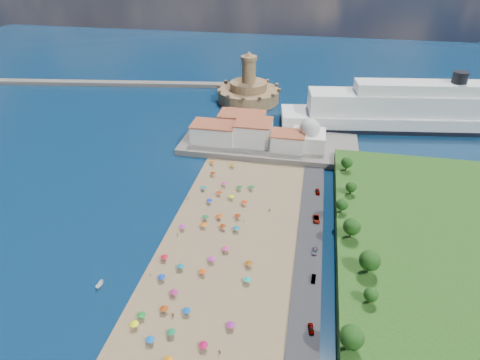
# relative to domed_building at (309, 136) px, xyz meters

# --- Properties ---
(ground) EXTENTS (700.00, 700.00, 0.00)m
(ground) POSITION_rel_domed_building_xyz_m (-30.00, -71.00, -8.97)
(ground) COLOR #071938
(ground) RESTS_ON ground
(terrace) EXTENTS (90.00, 36.00, 3.00)m
(terrace) POSITION_rel_domed_building_xyz_m (-20.00, 2.00, -7.47)
(terrace) COLOR #59544C
(terrace) RESTS_ON ground
(jetty) EXTENTS (18.00, 70.00, 2.40)m
(jetty) POSITION_rel_domed_building_xyz_m (-42.00, 37.00, -7.77)
(jetty) COLOR #59544C
(jetty) RESTS_ON ground
(breakwater) EXTENTS (199.03, 34.77, 2.60)m
(breakwater) POSITION_rel_domed_building_xyz_m (-140.00, 82.00, -7.67)
(breakwater) COLOR #59544C
(breakwater) RESTS_ON ground
(waterfront_buildings) EXTENTS (57.00, 29.00, 11.00)m
(waterfront_buildings) POSITION_rel_domed_building_xyz_m (-33.05, 2.64, -1.10)
(waterfront_buildings) COLOR silver
(waterfront_buildings) RESTS_ON terrace
(domed_building) EXTENTS (16.00, 16.00, 15.00)m
(domed_building) POSITION_rel_domed_building_xyz_m (0.00, 0.00, 0.00)
(domed_building) COLOR silver
(domed_building) RESTS_ON terrace
(fortress) EXTENTS (40.00, 40.00, 32.40)m
(fortress) POSITION_rel_domed_building_xyz_m (-42.00, 67.00, -2.29)
(fortress) COLOR #9B754D
(fortress) RESTS_ON ground
(cruise_ship) EXTENTS (150.03, 42.39, 32.43)m
(cruise_ship) POSITION_rel_domed_building_xyz_m (56.56, 41.67, 0.63)
(cruise_ship) COLOR black
(cruise_ship) RESTS_ON ground
(beach_parasols) EXTENTS (31.96, 116.45, 2.20)m
(beach_parasols) POSITION_rel_domed_building_xyz_m (-31.48, -85.27, -6.83)
(beach_parasols) COLOR gray
(beach_parasols) RESTS_ON beach
(beachgoers) EXTENTS (35.47, 75.82, 1.83)m
(beachgoers) POSITION_rel_domed_building_xyz_m (-32.06, -86.42, -7.86)
(beachgoers) COLOR tan
(beachgoers) RESTS_ON beach
(moored_boats) EXTENTS (8.14, 36.14, 1.56)m
(moored_boats) POSITION_rel_domed_building_xyz_m (-56.16, -121.40, -8.21)
(moored_boats) COLOR white
(moored_boats) RESTS_ON ground
(parked_cars) EXTENTS (2.92, 74.38, 1.45)m
(parked_cars) POSITION_rel_domed_building_xyz_m (6.00, -67.62, -7.60)
(parked_cars) COLOR gray
(parked_cars) RESTS_ON promenade
(hillside_trees) EXTENTS (12.69, 108.18, 8.20)m
(hillside_trees) POSITION_rel_domed_building_xyz_m (17.88, -82.45, 1.31)
(hillside_trees) COLOR #382314
(hillside_trees) RESTS_ON hillside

